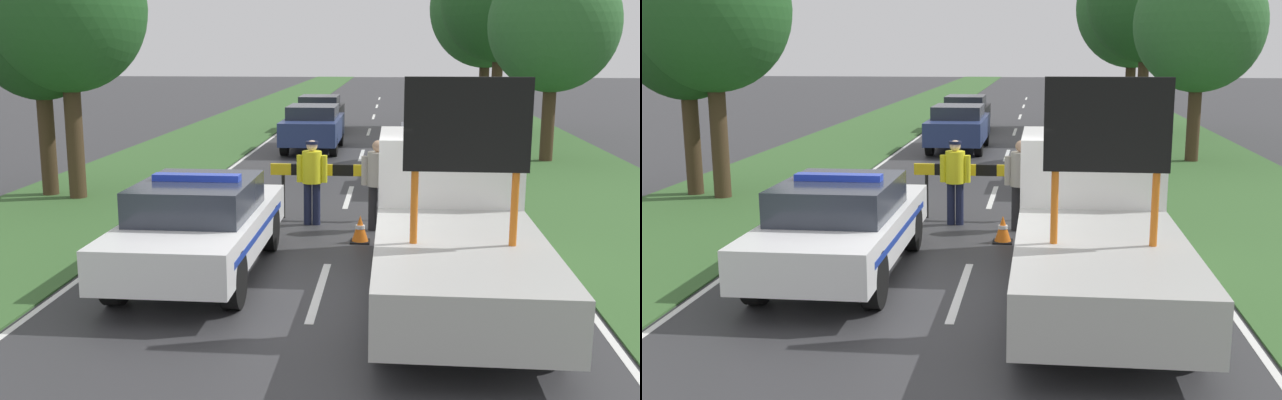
# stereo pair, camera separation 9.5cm
# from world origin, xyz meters

# --- Properties ---
(ground_plane) EXTENTS (160.00, 160.00, 0.00)m
(ground_plane) POSITION_xyz_m (0.00, 0.00, 0.00)
(ground_plane) COLOR #333335
(lane_markings) EXTENTS (7.46, 60.38, 0.01)m
(lane_markings) POSITION_xyz_m (0.00, 14.89, 0.00)
(lane_markings) COLOR silver
(lane_markings) RESTS_ON ground
(grass_verge_left) EXTENTS (4.36, 120.00, 0.03)m
(grass_verge_left) POSITION_xyz_m (-5.96, 20.00, 0.01)
(grass_verge_left) COLOR #38602D
(grass_verge_left) RESTS_ON ground
(grass_verge_right) EXTENTS (4.36, 120.00, 0.03)m
(grass_verge_right) POSITION_xyz_m (5.96, 20.00, 0.01)
(grass_verge_right) COLOR #38602D
(grass_verge_right) RESTS_ON ground
(police_car) EXTENTS (1.88, 4.85, 1.59)m
(police_car) POSITION_xyz_m (-1.89, 0.78, 0.79)
(police_car) COLOR white
(police_car) RESTS_ON ground
(work_truck) EXTENTS (2.14, 6.03, 3.11)m
(work_truck) POSITION_xyz_m (1.89, 0.46, 1.02)
(work_truck) COLOR white
(work_truck) RESTS_ON ground
(road_barrier) EXTENTS (2.54, 0.08, 1.13)m
(road_barrier) POSITION_xyz_m (-0.19, 4.80, 0.92)
(road_barrier) COLOR black
(road_barrier) RESTS_ON ground
(police_officer) EXTENTS (0.60, 0.38, 1.68)m
(police_officer) POSITION_xyz_m (-0.55, 4.26, 1.00)
(police_officer) COLOR #191E38
(police_officer) RESTS_ON ground
(pedestrian_civilian) EXTENTS (0.62, 0.40, 1.74)m
(pedestrian_civilian) POSITION_xyz_m (0.74, 3.92, 1.02)
(pedestrian_civilian) COLOR #232326
(pedestrian_civilian) RESTS_ON ground
(traffic_cone_near_police) EXTENTS (0.35, 0.35, 0.49)m
(traffic_cone_near_police) POSITION_xyz_m (0.46, 2.96, 0.24)
(traffic_cone_near_police) COLOR black
(traffic_cone_near_police) RESTS_ON ground
(traffic_cone_centre_front) EXTENTS (0.34, 0.34, 0.48)m
(traffic_cone_centre_front) POSITION_xyz_m (1.10, 4.85, 0.24)
(traffic_cone_centre_front) COLOR black
(traffic_cone_centre_front) RESTS_ON ground
(traffic_cone_near_truck) EXTENTS (0.34, 0.34, 0.48)m
(traffic_cone_near_truck) POSITION_xyz_m (1.00, 6.00, 0.24)
(traffic_cone_near_truck) COLOR black
(traffic_cone_near_truck) RESTS_ON ground
(traffic_cone_behind_barrier) EXTENTS (0.44, 0.44, 0.61)m
(traffic_cone_behind_barrier) POSITION_xyz_m (2.33, 5.53, 0.30)
(traffic_cone_behind_barrier) COLOR black
(traffic_cone_behind_barrier) RESTS_ON ground
(queued_car_sedan_silver) EXTENTS (1.80, 4.01, 1.53)m
(queued_car_sedan_silver) POSITION_xyz_m (2.00, 8.90, 0.80)
(queued_car_sedan_silver) COLOR #B2B2B7
(queued_car_sedan_silver) RESTS_ON ground
(queued_car_hatch_blue) EXTENTS (1.84, 4.33, 1.54)m
(queued_car_hatch_blue) POSITION_xyz_m (-1.70, 15.12, 0.81)
(queued_car_hatch_blue) COLOR navy
(queued_car_hatch_blue) RESTS_ON ground
(queued_car_sedan_black) EXTENTS (1.80, 4.42, 1.46)m
(queued_car_sedan_black) POSITION_xyz_m (-2.10, 21.46, 0.77)
(queued_car_sedan_black) COLOR black
(queued_car_sedan_black) RESTS_ON ground
(roadside_tree_near_left) EXTENTS (3.54, 3.54, 6.16)m
(roadside_tree_near_left) POSITION_xyz_m (-6.25, 6.31, 4.28)
(roadside_tree_near_left) COLOR #42301E
(roadside_tree_near_left) RESTS_ON ground
(roadside_tree_near_right) EXTENTS (4.74, 4.74, 7.58)m
(roadside_tree_near_right) POSITION_xyz_m (4.80, 22.51, 5.07)
(roadside_tree_near_right) COLOR #42301E
(roadside_tree_near_right) RESTS_ON ground
(roadside_tree_mid_left) EXTENTS (3.87, 3.87, 6.18)m
(roadside_tree_mid_left) POSITION_xyz_m (5.71, 13.30, 4.13)
(roadside_tree_mid_left) COLOR #42301E
(roadside_tree_mid_left) RESTS_ON ground
(roadside_tree_far_left) EXTENTS (2.98, 2.98, 5.38)m
(roadside_tree_far_left) POSITION_xyz_m (-7.05, 6.61, 3.78)
(roadside_tree_far_left) COLOR #42301E
(roadside_tree_far_left) RESTS_ON ground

